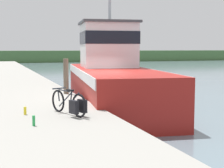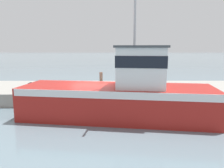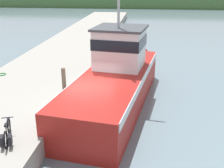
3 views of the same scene
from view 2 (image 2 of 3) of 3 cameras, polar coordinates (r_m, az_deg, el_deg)
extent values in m
plane|color=slate|center=(13.95, -5.12, -7.41)|extent=(320.00, 320.00, 0.00)
cube|color=gray|center=(17.79, -4.03, -2.13)|extent=(6.08, 80.00, 0.93)
cube|color=maroon|center=(12.63, 1.20, -4.75)|extent=(4.72, 11.20, 1.89)
cube|color=silver|center=(12.46, 1.22, -1.39)|extent=(4.76, 10.99, 0.38)
cube|color=silver|center=(12.20, 7.59, 4.31)|extent=(2.90, 2.88, 2.16)
cube|color=black|center=(12.17, 7.63, 6.08)|extent=(2.96, 2.94, 0.60)
cube|color=#3D4247|center=(12.15, 7.71, 9.67)|extent=(3.13, 3.11, 0.12)
torus|color=black|center=(16.65, -20.38, -0.72)|extent=(0.29, 0.64, 0.66)
torus|color=black|center=(16.69, -16.62, -0.50)|extent=(0.29, 0.64, 0.66)
cylinder|color=#232833|center=(16.66, -19.76, -0.94)|extent=(0.16, 0.36, 0.18)
cylinder|color=#232833|center=(16.64, -18.99, -0.30)|extent=(0.08, 0.15, 0.51)
cylinder|color=#232833|center=(16.62, -19.62, -0.08)|extent=(0.21, 0.47, 0.38)
cylinder|color=#232833|center=(16.65, -18.02, -0.27)|extent=(0.28, 0.66, 0.51)
cylinder|color=#232833|center=(16.62, -17.87, 0.59)|extent=(0.23, 0.54, 0.05)
cylinder|color=#232833|center=(16.66, -16.76, 0.06)|extent=(0.07, 0.11, 0.34)
cylinder|color=#232833|center=(16.63, -16.91, 0.79)|extent=(0.43, 0.19, 0.04)
cube|color=black|center=(16.60, -18.95, 0.66)|extent=(0.18, 0.26, 0.05)
cube|color=black|center=(16.79, -20.21, -0.74)|extent=(0.23, 0.34, 0.37)
cube|color=black|center=(16.52, -20.20, -0.90)|extent=(0.23, 0.34, 0.37)
cylinder|color=brown|center=(14.90, -2.87, 0.30)|extent=(0.21, 0.21, 1.47)
torus|color=#197A2D|center=(19.95, 5.73, 0.56)|extent=(0.52, 0.52, 0.06)
cylinder|color=green|center=(18.10, -20.84, -0.62)|extent=(0.07, 0.07, 0.26)
cylinder|color=yellow|center=(17.68, -16.09, -0.64)|extent=(0.08, 0.08, 0.23)
camera|label=1|loc=(23.00, -40.29, 4.18)|focal=55.00mm
camera|label=3|loc=(17.60, -54.32, 14.04)|focal=45.00mm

